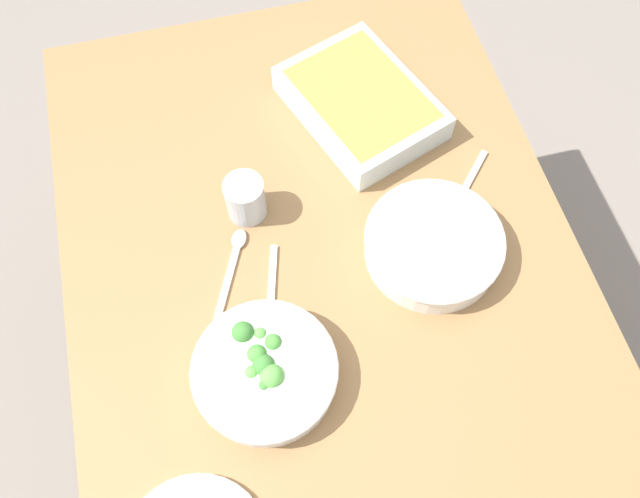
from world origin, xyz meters
name	(u,v)px	position (x,y,z in m)	size (l,w,h in m)	color
ground_plane	(320,369)	(0.00, 0.00, 0.00)	(6.00, 6.00, 0.00)	slate
dining_table	(320,270)	(0.00, 0.00, 0.65)	(1.20, 0.90, 0.74)	olive
stew_bowl	(433,244)	(-0.05, -0.19, 0.77)	(0.24, 0.24, 0.06)	white
broccoli_bowl	(265,371)	(-0.20, 0.14, 0.77)	(0.23, 0.23, 0.07)	white
baking_dish	(361,102)	(0.27, -0.15, 0.77)	(0.36, 0.31, 0.06)	silver
drink_cup	(246,200)	(0.11, 0.11, 0.78)	(0.07, 0.07, 0.08)	#B2BCC6
spoon_by_stew	(461,195)	(0.04, -0.28, 0.74)	(0.14, 0.13, 0.01)	silver
spoon_by_broccoli	(271,305)	(-0.08, 0.11, 0.74)	(0.17, 0.06, 0.01)	silver
spoon_spare	(233,260)	(0.01, 0.15, 0.74)	(0.17, 0.09, 0.01)	silver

